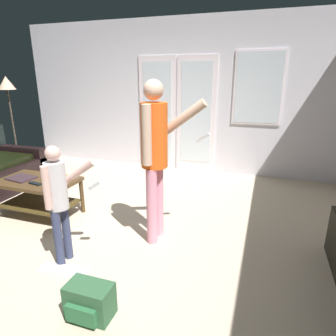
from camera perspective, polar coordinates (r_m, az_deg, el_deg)
ground_plane at (r=3.44m, az=-13.86°, el=-12.62°), size 5.88×5.45×0.02m
wall_back_with_doors at (r=5.43m, az=1.10°, el=13.46°), size 5.88×0.09×2.68m
coffee_table at (r=3.95m, az=-23.95°, el=-3.92°), size 0.95×0.59×0.48m
person_adult at (r=2.91m, az=-2.42°, el=3.73°), size 0.65×0.45×1.66m
person_child at (r=2.78m, az=-20.52°, el=-5.00°), size 0.48×0.30×1.13m
floor_lamp at (r=5.93m, az=-28.75°, el=12.82°), size 0.29×0.29×1.68m
backpack at (r=2.40m, az=-15.07°, el=-23.77°), size 0.34×0.24×0.26m
loose_keyboard at (r=2.97m, az=-19.81°, el=-18.06°), size 0.45×0.18×0.02m
laptop_closed at (r=4.03m, az=-26.67°, el=-1.76°), size 0.35×0.28×0.02m
cup_near_edge at (r=3.96m, az=-20.77°, el=-0.69°), size 0.09×0.09×0.10m
tv_remote_black at (r=3.76m, az=-24.47°, el=-2.77°), size 0.18×0.08×0.02m
book_stack at (r=3.77m, az=-19.60°, el=-1.93°), size 0.21×0.17×0.04m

